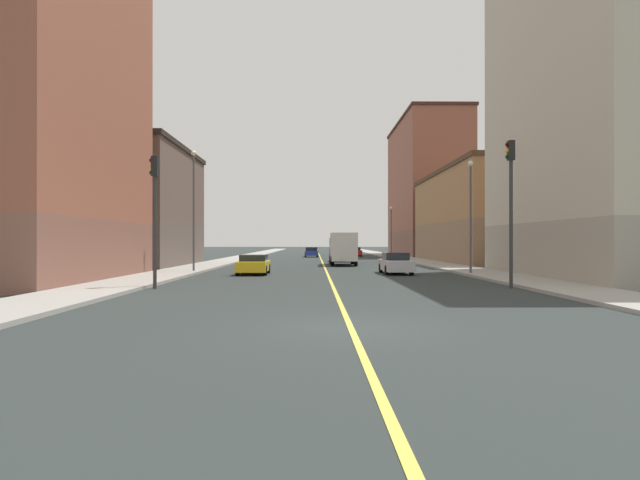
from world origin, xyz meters
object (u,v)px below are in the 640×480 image
street_lamp_left_far (391,226)px  building_left_near (602,98)px  street_lamp_right_near (194,199)px  car_blue (311,252)px  building_left_far (426,189)px  traffic_light_right_near (155,203)px  building_right_midblock (137,207)px  traffic_light_left_near (511,194)px  building_left_mid (478,216)px  building_right_corner (32,82)px  car_yellow (254,264)px  car_silver (396,264)px  box_truck (343,248)px  car_green (340,256)px  car_red (355,252)px  street_lamp_left_near (471,205)px

street_lamp_left_far → building_left_near: bearing=-79.3°
street_lamp_right_near → car_blue: bearing=77.8°
building_left_near → building_left_far: building_left_near is taller
traffic_light_right_near → street_lamp_right_near: street_lamp_right_near is taller
building_right_midblock → traffic_light_left_near: building_right_midblock is taller
building_left_mid → building_right_corner: (-32.16, -25.50, 5.99)m
building_right_corner → car_yellow: size_ratio=5.32×
street_lamp_right_near → street_lamp_left_far: size_ratio=1.26×
building_left_far → street_lamp_right_near: building_left_far is taller
building_left_far → car_blue: building_left_far is taller
car_silver → street_lamp_right_near: bearing=175.2°
building_left_mid → building_left_far: 25.32m
building_left_near → box_truck: 23.80m
building_left_mid → car_blue: (-17.29, 18.48, -4.08)m
traffic_light_right_near → street_lamp_left_far: (17.21, 43.61, 0.25)m
building_left_mid → box_truck: (-14.35, -6.56, -3.18)m
building_left_far → car_green: size_ratio=5.25×
car_yellow → car_blue: 38.32m
building_left_far → car_green: (-14.21, -22.82, -9.48)m
building_left_far → building_right_midblock: bearing=-133.8°
traffic_light_left_near → street_lamp_right_near: bearing=144.9°
traffic_light_left_near → street_lamp_right_near: size_ratio=0.82×
street_lamp_left_far → car_red: size_ratio=1.62×
box_truck → traffic_light_right_near: bearing=-112.7°
car_yellow → car_blue: bearing=84.6°
traffic_light_left_near → street_lamp_left_near: 9.52m
street_lamp_left_near → car_silver: bearing=162.4°
building_left_mid → traffic_light_right_near: size_ratio=4.02×
street_lamp_left_near → box_truck: bearing=117.7°
car_green → street_lamp_left_near: bearing=-72.2°
building_left_near → car_yellow: building_left_near is taller
building_left_mid → car_red: building_left_mid is taller
traffic_light_right_near → car_silver: traffic_light_right_near is taller
building_left_far → car_blue: (-17.29, -6.26, -9.44)m
building_left_mid → building_right_midblock: 33.33m
building_left_near → building_right_midblock: building_left_near is taller
traffic_light_right_near → car_green: bearing=72.7°
car_green → car_blue: size_ratio=1.10×
building_left_near → box_truck: size_ratio=3.22×
car_red → building_left_mid: bearing=-63.2°
street_lamp_left_far → car_blue: size_ratio=1.64×
street_lamp_right_near → car_green: 23.16m
car_silver → box_truck: size_ratio=0.70×
building_left_mid → building_right_corner: size_ratio=1.12×
building_left_mid → traffic_light_right_near: building_left_mid is taller
building_right_corner → traffic_light_left_near: 25.41m
traffic_light_left_near → car_yellow: (-12.90, 10.38, -3.67)m
traffic_light_right_near → car_yellow: bearing=72.4°
building_left_near → street_lamp_left_near: 9.66m
building_right_corner → car_red: 52.81m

